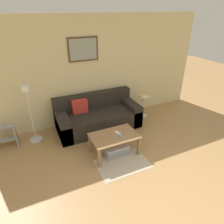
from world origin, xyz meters
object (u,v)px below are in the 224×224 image
object	(u,v)px
floor_lamp	(30,112)
cell_phone	(118,133)
side_table	(143,104)
couch	(98,117)
step_stool	(5,136)
storage_bin	(115,148)
book_stack	(144,96)
coffee_table	(114,139)
remote_control	(121,136)

from	to	relation	value
floor_lamp	cell_phone	bearing A→B (deg)	-32.13
cell_phone	side_table	bearing A→B (deg)	26.72
couch	step_stool	distance (m)	2.06
floor_lamp	storage_bin	bearing A→B (deg)	-34.96
side_table	couch	bearing A→B (deg)	-179.31
couch	storage_bin	world-z (taller)	couch
book_stack	cell_phone	size ratio (longest dim) A/B	1.80
coffee_table	storage_bin	bearing A→B (deg)	6.56
floor_lamp	book_stack	world-z (taller)	floor_lamp
step_stool	book_stack	bearing A→B (deg)	-1.74
storage_bin	side_table	size ratio (longest dim) A/B	0.85
book_stack	cell_phone	bearing A→B (deg)	-140.96
couch	side_table	distance (m)	1.30
coffee_table	cell_phone	distance (m)	0.14
storage_bin	remote_control	distance (m)	0.36
coffee_table	side_table	bearing A→B (deg)	38.74
side_table	cell_phone	size ratio (longest dim) A/B	4.18
storage_bin	book_stack	xyz separation A→B (m)	(1.34, 1.07, 0.50)
floor_lamp	side_table	bearing A→B (deg)	1.97
couch	remote_control	size ratio (longest dim) A/B	13.09
side_table	step_stool	xyz separation A→B (m)	(-3.36, 0.09, -0.11)
floor_lamp	side_table	size ratio (longest dim) A/B	2.37
floor_lamp	step_stool	size ratio (longest dim) A/B	3.04
remote_control	storage_bin	bearing A→B (deg)	118.53
couch	side_table	xyz separation A→B (m)	(1.30, 0.02, 0.06)
step_stool	cell_phone	bearing A→B (deg)	-28.24
side_table	book_stack	xyz separation A→B (m)	(0.00, -0.02, 0.26)
floor_lamp	side_table	world-z (taller)	floor_lamp
cell_phone	remote_control	bearing A→B (deg)	-102.66
coffee_table	remote_control	xyz separation A→B (m)	(0.10, -0.10, 0.09)
coffee_table	cell_phone	bearing A→B (deg)	27.89
cell_phone	floor_lamp	bearing A→B (deg)	135.09
book_stack	cell_phone	xyz separation A→B (m)	(-1.26, -1.02, -0.18)
storage_bin	book_stack	bearing A→B (deg)	38.70
storage_bin	coffee_table	bearing A→B (deg)	-173.44
floor_lamp	couch	bearing A→B (deg)	3.10
coffee_table	book_stack	xyz separation A→B (m)	(1.36, 1.08, 0.26)
side_table	book_stack	distance (m)	0.26
storage_bin	side_table	distance (m)	1.74
couch	step_stool	world-z (taller)	couch
cell_phone	step_stool	size ratio (longest dim) A/B	0.31
cell_phone	book_stack	bearing A→B (deg)	26.26
couch	storage_bin	xyz separation A→B (m)	(-0.04, -1.07, -0.18)
floor_lamp	book_stack	bearing A→B (deg)	1.65
floor_lamp	cell_phone	xyz separation A→B (m)	(1.50, -0.94, -0.34)
book_stack	cell_phone	distance (m)	1.63
storage_bin	floor_lamp	bearing A→B (deg)	145.04
coffee_table	step_stool	distance (m)	2.32
coffee_table	step_stool	size ratio (longest dim) A/B	2.02
coffee_table	storage_bin	size ratio (longest dim) A/B	1.85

